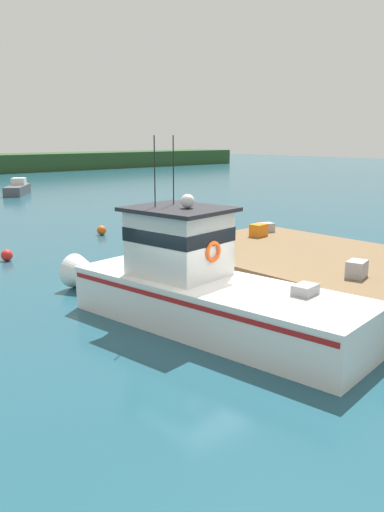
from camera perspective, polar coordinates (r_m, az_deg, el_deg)
name	(u,v)px	position (r m, az deg, el deg)	size (l,w,h in m)	color
ground_plane	(198,326)	(13.47, 0.68, -7.74)	(200.00, 200.00, 0.00)	#1E4C5B
dock	(312,258)	(16.62, 13.08, -0.19)	(6.00, 9.00, 1.20)	#4C3D2D
main_fishing_boat	(198,287)	(13.34, 0.62, -3.38)	(3.63, 9.96, 4.80)	white
crate_stack_mid_dock	(265,227)	(20.07, 8.07, 3.13)	(0.60, 0.44, 0.34)	#9E9EA3
crate_single_far	(259,230)	(19.13, 7.33, 2.83)	(0.60, 0.44, 0.45)	orange
crate_single_by_cleat	(357,269)	(14.10, 17.64, -1.37)	(0.60, 0.44, 0.44)	#9E9EA3
moored_boat_mid_harbor	(18,189)	(46.52, -18.54, 7.02)	(3.95, 4.90, 1.35)	#4C4C51
mooring_buoy_inshore	(102,230)	(26.12, -9.90, 2.81)	(0.47, 0.47, 0.47)	#EA5B19
mooring_buoy_outer	(7,255)	(21.59, -19.67, 0.09)	(0.45, 0.45, 0.45)	red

